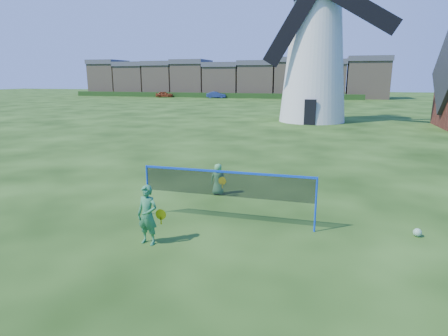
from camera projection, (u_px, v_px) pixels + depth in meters
name	position (u px, v px, depth m)	size (l,w,h in m)	color
ground	(213.00, 221.00, 11.15)	(220.00, 220.00, 0.00)	black
windmill	(315.00, 51.00, 34.82)	(13.75, 6.13, 18.71)	white
badminton_net	(227.00, 185.00, 10.77)	(5.05, 0.05, 1.55)	blue
player_girl	(148.00, 215.00, 9.45)	(0.72, 0.44, 1.53)	#327E4B
player_boy	(218.00, 179.00, 13.54)	(0.64, 0.42, 1.13)	#4FA558
play_ball	(417.00, 232.00, 10.03)	(0.22, 0.22, 0.22)	green
terraced_houses	(228.00, 78.00, 82.66)	(65.78, 8.40, 8.11)	gray
hedge	(207.00, 95.00, 78.61)	(62.00, 0.80, 1.00)	#193814
car_left	(164.00, 94.00, 79.40)	(1.46, 3.63, 1.24)	#94391B
car_right	(216.00, 95.00, 76.83)	(1.37, 3.93, 1.29)	navy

